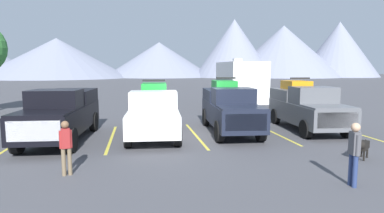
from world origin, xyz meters
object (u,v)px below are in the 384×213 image
(pickup_truck_b, at_px, (154,111))
(pickup_truck_d, at_px, (306,106))
(person_c, at_px, (66,144))
(camper_trailer_a, at_px, (240,82))
(dog, at_px, (363,146))
(pickup_truck_a, at_px, (62,113))
(pickup_truck_c, at_px, (229,107))
(person_b, at_px, (354,150))

(pickup_truck_b, xyz_separation_m, pickup_truck_d, (7.55, 0.32, 0.03))
(person_c, bearing_deg, pickup_truck_d, 27.13)
(camper_trailer_a, height_order, dog, camper_trailer_a)
(pickup_truck_a, bearing_deg, pickup_truck_b, 2.32)
(pickup_truck_c, relative_size, camper_trailer_a, 0.78)
(pickup_truck_c, xyz_separation_m, person_b, (1.16, -7.43, -0.23))
(pickup_truck_b, distance_m, camper_trailer_a, 11.75)
(dog, bearing_deg, person_b, -132.05)
(pickup_truck_b, distance_m, pickup_truck_d, 7.56)
(pickup_truck_a, relative_size, dog, 7.46)
(pickup_truck_c, xyz_separation_m, camper_trailer_a, (3.47, 9.00, 0.80))
(pickup_truck_a, xyz_separation_m, dog, (10.58, -4.79, -0.71))
(camper_trailer_a, bearing_deg, pickup_truck_d, -86.94)
(person_c, xyz_separation_m, dog, (9.43, -0.00, -0.45))
(pickup_truck_a, distance_m, pickup_truck_b, 3.90)
(camper_trailer_a, relative_size, person_c, 4.68)
(pickup_truck_d, height_order, person_b, pickup_truck_d)
(person_b, distance_m, person_c, 7.80)
(camper_trailer_a, bearing_deg, dog, -91.54)
(pickup_truck_b, bearing_deg, person_c, -118.97)
(camper_trailer_a, relative_size, person_b, 4.42)
(camper_trailer_a, distance_m, person_b, 16.62)
(pickup_truck_a, distance_m, dog, 11.64)
(camper_trailer_a, xyz_separation_m, dog, (-0.38, -14.30, -1.53))
(pickup_truck_b, xyz_separation_m, camper_trailer_a, (7.07, 9.35, 0.85))
(pickup_truck_d, bearing_deg, camper_trailer_a, 93.06)
(person_b, distance_m, dog, 2.92)
(camper_trailer_a, height_order, person_c, camper_trailer_a)
(camper_trailer_a, xyz_separation_m, person_b, (-2.31, -16.43, -1.03))
(pickup_truck_c, relative_size, dog, 7.23)
(pickup_truck_b, distance_m, person_b, 8.54)
(pickup_truck_b, xyz_separation_m, person_c, (-2.74, -4.95, -0.23))
(person_b, height_order, person_c, person_b)
(pickup_truck_d, bearing_deg, pickup_truck_b, -177.54)
(pickup_truck_d, xyz_separation_m, dog, (-0.87, -5.28, -0.70))
(pickup_truck_a, bearing_deg, person_b, -38.68)
(pickup_truck_a, xyz_separation_m, pickup_truck_b, (3.89, 0.16, -0.03))
(pickup_truck_a, distance_m, person_c, 4.93)
(pickup_truck_a, height_order, pickup_truck_b, pickup_truck_b)
(person_c, bearing_deg, pickup_truck_c, 39.87)
(pickup_truck_d, bearing_deg, pickup_truck_a, -177.59)
(pickup_truck_a, xyz_separation_m, pickup_truck_d, (11.44, 0.48, -0.00))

